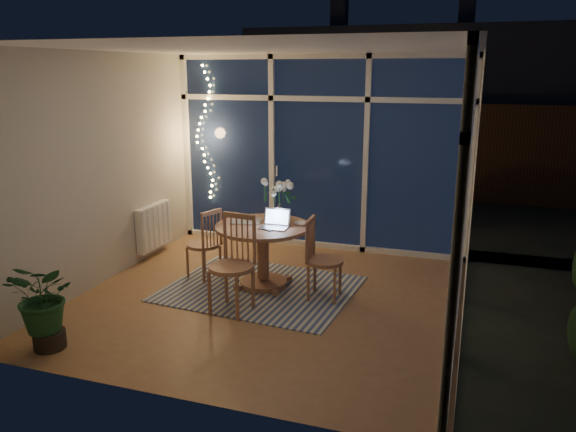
# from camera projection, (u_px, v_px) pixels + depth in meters

# --- Properties ---
(floor) EXTENTS (4.00, 4.00, 0.00)m
(floor) POSITION_uv_depth(u_px,v_px,m) (268.00, 299.00, 6.06)
(floor) COLOR #986842
(floor) RESTS_ON ground
(ceiling) EXTENTS (4.00, 4.00, 0.00)m
(ceiling) POSITION_uv_depth(u_px,v_px,m) (266.00, 48.00, 5.40)
(ceiling) COLOR white
(ceiling) RESTS_ON wall_back
(wall_back) EXTENTS (4.00, 0.04, 2.60)m
(wall_back) POSITION_uv_depth(u_px,v_px,m) (319.00, 153.00, 7.57)
(wall_back) COLOR beige
(wall_back) RESTS_ON floor
(wall_front) EXTENTS (4.00, 0.04, 2.60)m
(wall_front) POSITION_uv_depth(u_px,v_px,m) (167.00, 233.00, 3.90)
(wall_front) COLOR beige
(wall_front) RESTS_ON floor
(wall_left) EXTENTS (0.04, 4.00, 2.60)m
(wall_left) POSITION_uv_depth(u_px,v_px,m) (102.00, 170.00, 6.34)
(wall_left) COLOR beige
(wall_left) RESTS_ON floor
(wall_right) EXTENTS (0.04, 4.00, 2.60)m
(wall_right) POSITION_uv_depth(u_px,v_px,m) (472.00, 194.00, 5.12)
(wall_right) COLOR beige
(wall_right) RESTS_ON floor
(window_wall_back) EXTENTS (4.00, 0.10, 2.60)m
(window_wall_back) POSITION_uv_depth(u_px,v_px,m) (318.00, 154.00, 7.53)
(window_wall_back) COLOR white
(window_wall_back) RESTS_ON floor
(window_wall_right) EXTENTS (0.10, 4.00, 2.60)m
(window_wall_right) POSITION_uv_depth(u_px,v_px,m) (468.00, 193.00, 5.13)
(window_wall_right) COLOR white
(window_wall_right) RESTS_ON floor
(radiator) EXTENTS (0.10, 0.70, 0.58)m
(radiator) POSITION_uv_depth(u_px,v_px,m) (154.00, 226.00, 7.38)
(radiator) COLOR white
(radiator) RESTS_ON wall_left
(fairy_lights) EXTENTS (0.24, 0.10, 1.85)m
(fairy_lights) POSITION_uv_depth(u_px,v_px,m) (204.00, 133.00, 7.90)
(fairy_lights) COLOR #FFD166
(fairy_lights) RESTS_ON window_wall_back
(garden_patio) EXTENTS (12.00, 6.00, 0.10)m
(garden_patio) POSITION_uv_depth(u_px,v_px,m) (386.00, 205.00, 10.51)
(garden_patio) COLOR black
(garden_patio) RESTS_ON ground
(garden_fence) EXTENTS (11.00, 0.08, 1.80)m
(garden_fence) POSITION_uv_depth(u_px,v_px,m) (366.00, 149.00, 10.88)
(garden_fence) COLOR #3C1E16
(garden_fence) RESTS_ON ground
(neighbour_roof) EXTENTS (7.00, 3.00, 2.20)m
(neighbour_roof) POSITION_uv_depth(u_px,v_px,m) (405.00, 78.00, 13.21)
(neighbour_roof) COLOR #2E3038
(neighbour_roof) RESTS_ON ground
(garden_shrubs) EXTENTS (0.90, 0.90, 0.90)m
(garden_shrubs) POSITION_uv_depth(u_px,v_px,m) (294.00, 191.00, 9.31)
(garden_shrubs) COLOR black
(garden_shrubs) RESTS_ON ground
(rug) EXTENTS (2.16, 1.79, 0.01)m
(rug) POSITION_uv_depth(u_px,v_px,m) (260.00, 289.00, 6.32)
(rug) COLOR beige
(rug) RESTS_ON floor
(dining_table) EXTENTS (1.14, 1.14, 0.72)m
(dining_table) POSITION_uv_depth(u_px,v_px,m) (263.00, 256.00, 6.32)
(dining_table) COLOR #9C6746
(dining_table) RESTS_ON floor
(chair_left) EXTENTS (0.51, 0.51, 0.86)m
(chair_left) POSITION_uv_depth(u_px,v_px,m) (203.00, 243.00, 6.56)
(chair_left) COLOR #9C6746
(chair_left) RESTS_ON floor
(chair_right) EXTENTS (0.43, 0.43, 0.90)m
(chair_right) POSITION_uv_depth(u_px,v_px,m) (325.00, 259.00, 5.95)
(chair_right) COLOR #9C6746
(chair_right) RESTS_ON floor
(chair_front) EXTENTS (0.52, 0.52, 1.01)m
(chair_front) POSITION_uv_depth(u_px,v_px,m) (231.00, 265.00, 5.61)
(chair_front) COLOR #9C6746
(chair_front) RESTS_ON floor
(laptop) EXTENTS (0.30, 0.26, 0.22)m
(laptop) POSITION_uv_depth(u_px,v_px,m) (274.00, 219.00, 6.09)
(laptop) COLOR #B5B6BA
(laptop) RESTS_ON dining_table
(flower_vase) EXTENTS (0.22, 0.22, 0.21)m
(flower_vase) POSITION_uv_depth(u_px,v_px,m) (280.00, 212.00, 6.40)
(flower_vase) COLOR silver
(flower_vase) RESTS_ON dining_table
(bowl) EXTENTS (0.16, 0.16, 0.04)m
(bowl) POSITION_uv_depth(u_px,v_px,m) (301.00, 223.00, 6.23)
(bowl) COLOR white
(bowl) RESTS_ON dining_table
(newspapers) EXTENTS (0.40, 0.34, 0.01)m
(newspapers) POSITION_uv_depth(u_px,v_px,m) (248.00, 221.00, 6.40)
(newspapers) COLOR #B8B5AF
(newspapers) RESTS_ON dining_table
(phone) EXTENTS (0.12, 0.09, 0.01)m
(phone) POSITION_uv_depth(u_px,v_px,m) (268.00, 230.00, 6.03)
(phone) COLOR black
(phone) RESTS_ON dining_table
(potted_plant) EXTENTS (0.59, 0.52, 0.76)m
(potted_plant) POSITION_uv_depth(u_px,v_px,m) (46.00, 308.00, 4.90)
(potted_plant) COLOR #1A4924
(potted_plant) RESTS_ON floor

